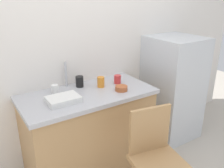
% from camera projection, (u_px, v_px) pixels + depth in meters
% --- Properties ---
extents(back_wall, '(4.80, 0.10, 2.63)m').
position_uv_depth(back_wall, '(78.00, 37.00, 2.47)').
color(back_wall, white).
rests_on(back_wall, ground_plane).
extents(cabinet_base, '(1.24, 0.60, 0.80)m').
position_uv_depth(cabinet_base, '(89.00, 132.00, 2.48)').
color(cabinet_base, tan).
rests_on(cabinet_base, ground_plane).
extents(countertop, '(1.28, 0.64, 0.04)m').
position_uv_depth(countertop, '(87.00, 94.00, 2.33)').
color(countertop, '#B7B7BC').
rests_on(countertop, cabinet_base).
extents(faucet, '(0.02, 0.02, 0.26)m').
position_uv_depth(faucet, '(66.00, 74.00, 2.41)').
color(faucet, '#B7B7BC').
rests_on(faucet, countertop).
extents(refrigerator, '(0.57, 0.60, 1.26)m').
position_uv_depth(refrigerator, '(172.00, 88.00, 2.99)').
color(refrigerator, silver).
rests_on(refrigerator, ground_plane).
extents(chair, '(0.47, 0.47, 0.89)m').
position_uv_depth(chair, '(156.00, 158.00, 1.95)').
color(chair, tan).
rests_on(chair, ground_plane).
extents(dish_tray, '(0.28, 0.20, 0.05)m').
position_uv_depth(dish_tray, '(63.00, 99.00, 2.11)').
color(dish_tray, white).
rests_on(dish_tray, countertop).
extents(terracotta_bowl, '(0.12, 0.12, 0.05)m').
position_uv_depth(terracotta_bowl, '(121.00, 88.00, 2.35)').
color(terracotta_bowl, '#B25B33').
rests_on(terracotta_bowl, countertop).
extents(cup_orange, '(0.07, 0.07, 0.10)m').
position_uv_depth(cup_orange, '(101.00, 82.00, 2.43)').
color(cup_orange, orange).
rests_on(cup_orange, countertop).
extents(cup_red, '(0.07, 0.07, 0.09)m').
position_uv_depth(cup_red, '(117.00, 79.00, 2.54)').
color(cup_red, red).
rests_on(cup_red, countertop).
extents(cup_black, '(0.08, 0.08, 0.11)m').
position_uv_depth(cup_black, '(80.00, 82.00, 2.44)').
color(cup_black, black).
rests_on(cup_black, countertop).
extents(cup_white, '(0.07, 0.07, 0.07)m').
position_uv_depth(cup_white, '(55.00, 89.00, 2.31)').
color(cup_white, white).
rests_on(cup_white, countertop).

